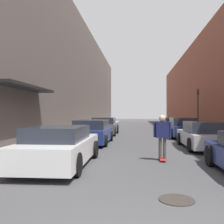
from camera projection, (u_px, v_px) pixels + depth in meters
ground at (141, 133)px, 22.14m from camera, size 110.99×110.99×0.00m
curb_strip_left at (96, 128)px, 27.65m from camera, size 1.80×50.45×0.12m
curb_strip_right at (186, 129)px, 26.67m from camera, size 1.80×50.45×0.12m
building_row_left at (70, 78)px, 27.96m from camera, size 4.90×50.45×11.33m
building_row_right at (214, 85)px, 26.40m from camera, size 4.90×50.45×9.50m
parked_car_left_0 at (60, 146)px, 8.15m from camera, size 1.99×4.68×1.29m
parked_car_left_1 at (92, 132)px, 14.07m from camera, size 2.01×4.47×1.34m
parked_car_left_2 at (104, 126)px, 19.96m from camera, size 2.03×4.39×1.38m
parked_car_right_1 at (203, 136)px, 12.11m from camera, size 1.94×4.38×1.31m
parked_car_right_2 at (182, 128)px, 17.92m from camera, size 1.88×4.82×1.39m
parked_car_right_3 at (172, 125)px, 23.24m from camera, size 1.90×4.23×1.32m
skateboarder at (162, 133)px, 8.99m from camera, size 0.63×0.78×1.65m
manhole_cover at (177, 200)px, 4.90m from camera, size 0.70×0.70×0.02m
traffic_light at (198, 106)px, 20.32m from camera, size 0.16×0.22×3.55m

